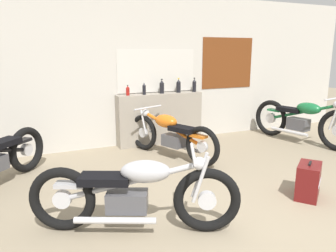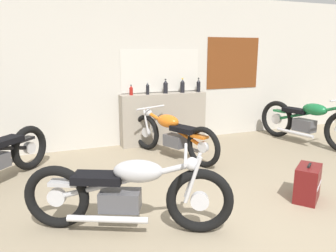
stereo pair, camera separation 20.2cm
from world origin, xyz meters
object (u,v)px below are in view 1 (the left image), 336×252
(bottle_center, at_px, (162,87))
(motorcycle_orange, at_px, (171,134))
(bottle_left_center, at_px, (144,89))
(bottle_rightmost, at_px, (194,86))
(bottle_leftmost, at_px, (128,91))
(motorcycle_green, at_px, (302,120))
(bottle_right_center, at_px, (178,86))
(motorcycle_silver, at_px, (134,193))
(hard_case_darkred, at_px, (308,181))

(bottle_center, bearing_deg, motorcycle_orange, -104.08)
(bottle_left_center, height_order, bottle_rightmost, bottle_rightmost)
(bottle_leftmost, relative_size, motorcycle_green, 0.09)
(bottle_right_center, distance_m, motorcycle_silver, 3.49)
(motorcycle_green, bearing_deg, bottle_leftmost, 161.17)
(bottle_left_center, distance_m, hard_case_darkred, 3.26)
(hard_case_darkred, bearing_deg, motorcycle_green, 46.22)
(bottle_rightmost, distance_m, motorcycle_orange, 1.44)
(bottle_center, height_order, motorcycle_orange, bottle_center)
(bottle_left_center, xyz_separation_m, motorcycle_silver, (-1.15, -2.84, -0.68))
(bottle_rightmost, relative_size, motorcycle_orange, 0.15)
(bottle_leftmost, xyz_separation_m, motorcycle_green, (3.17, -1.08, -0.61))
(motorcycle_green, bearing_deg, bottle_right_center, 152.95)
(bottle_right_center, distance_m, motorcycle_green, 2.49)
(motorcycle_silver, distance_m, motorcycle_green, 4.39)
(motorcycle_orange, bearing_deg, bottle_leftmost, 117.27)
(bottle_center, distance_m, motorcycle_orange, 1.17)
(bottle_center, xyz_separation_m, hard_case_darkred, (0.66, -3.01, -0.88))
(bottle_left_center, bearing_deg, hard_case_darkred, -70.79)
(bottle_rightmost, height_order, motorcycle_silver, bottle_rightmost)
(motorcycle_green, bearing_deg, bottle_center, 155.98)
(bottle_leftmost, distance_m, motorcycle_silver, 3.05)
(bottle_rightmost, distance_m, motorcycle_silver, 3.67)
(bottle_center, height_order, hard_case_darkred, bottle_center)
(motorcycle_green, relative_size, motorcycle_orange, 1.17)
(motorcycle_orange, bearing_deg, bottle_center, 75.92)
(bottle_right_center, relative_size, motorcycle_silver, 0.14)
(bottle_left_center, distance_m, bottle_rightmost, 1.05)
(bottle_leftmost, bearing_deg, hard_case_darkred, -65.77)
(motorcycle_silver, xyz_separation_m, hard_case_darkred, (2.18, -0.13, -0.19))
(motorcycle_silver, distance_m, motorcycle_orange, 2.36)
(bottle_center, relative_size, motorcycle_orange, 0.15)
(bottle_right_center, relative_size, motorcycle_orange, 0.15)
(motorcycle_silver, bearing_deg, bottle_right_center, 56.96)
(motorcycle_orange, xyz_separation_m, hard_case_darkred, (0.89, -2.10, -0.19))
(bottle_leftmost, height_order, bottle_right_center, bottle_right_center)
(bottle_leftmost, distance_m, motorcycle_orange, 1.19)
(motorcycle_green, xyz_separation_m, motorcycle_orange, (-2.71, 0.20, -0.05))
(motorcycle_silver, relative_size, hard_case_darkred, 3.99)
(hard_case_darkred, bearing_deg, motorcycle_silver, 176.65)
(bottle_right_center, height_order, motorcycle_orange, bottle_right_center)
(motorcycle_silver, bearing_deg, bottle_left_center, 67.98)
(bottle_leftmost, height_order, motorcycle_orange, bottle_leftmost)
(bottle_left_center, height_order, motorcycle_green, bottle_left_center)
(bottle_rightmost, bearing_deg, bottle_leftmost, 179.53)
(bottle_leftmost, relative_size, bottle_rightmost, 0.68)
(bottle_right_center, relative_size, hard_case_darkred, 0.58)
(bottle_left_center, distance_m, bottle_right_center, 0.72)
(bottle_center, distance_m, motorcycle_green, 2.80)
(bottle_right_center, bearing_deg, bottle_left_center, -177.56)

